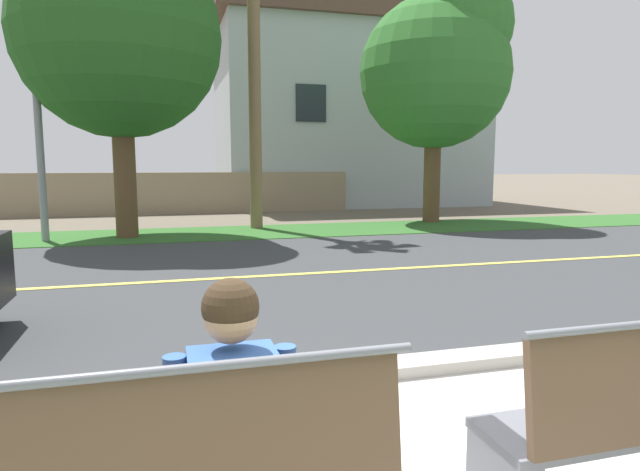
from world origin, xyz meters
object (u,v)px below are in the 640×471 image
at_px(seated_person_blue, 230,411).
at_px(shade_tree_left, 441,62).
at_px(streetlamp, 34,34).
at_px(shade_tree_far_left, 124,19).

height_order(seated_person_blue, shade_tree_left, shade_tree_left).
bearing_deg(streetlamp, shade_tree_far_left, -2.28).
relative_size(streetlamp, shade_tree_far_left, 1.05).
height_order(seated_person_blue, streetlamp, streetlamp).
height_order(streetlamp, shade_tree_far_left, streetlamp).
relative_size(shade_tree_far_left, shade_tree_left, 1.07).
distance_m(shade_tree_far_left, shade_tree_left, 8.37).
bearing_deg(seated_person_blue, shade_tree_left, 59.09).
xyz_separation_m(seated_person_blue, shade_tree_far_left, (-0.94, 11.07, 4.15)).
bearing_deg(shade_tree_left, shade_tree_far_left, -171.88).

